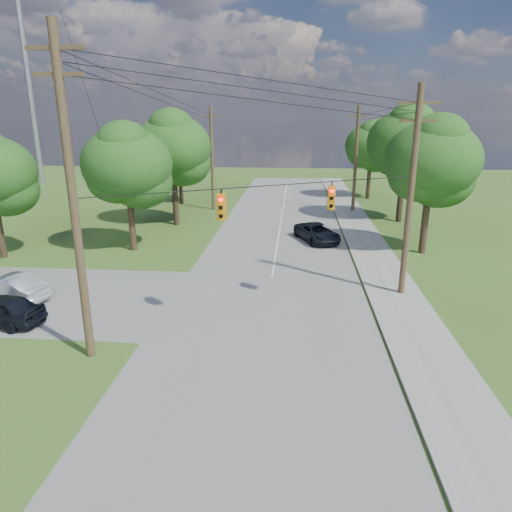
# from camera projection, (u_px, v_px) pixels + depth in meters

# --- Properties ---
(ground) EXTENTS (140.00, 140.00, 0.00)m
(ground) POSITION_uv_depth(u_px,v_px,m) (205.00, 366.00, 17.13)
(ground) COLOR #3D5B1E
(ground) RESTS_ON ground
(main_road) EXTENTS (10.00, 100.00, 0.03)m
(main_road) POSITION_uv_depth(u_px,v_px,m) (266.00, 313.00, 21.73)
(main_road) COLOR gray
(main_road) RESTS_ON ground
(sidewalk_east) EXTENTS (2.60, 100.00, 0.12)m
(sidewalk_east) POSITION_uv_depth(u_px,v_px,m) (410.00, 317.00, 21.16)
(sidewalk_east) COLOR #A5A29A
(sidewalk_east) RESTS_ON ground
(pole_sw) EXTENTS (2.00, 0.32, 12.00)m
(pole_sw) POSITION_uv_depth(u_px,v_px,m) (73.00, 198.00, 16.08)
(pole_sw) COLOR #4D3B27
(pole_sw) RESTS_ON ground
(pole_ne) EXTENTS (2.00, 0.32, 10.50)m
(pole_ne) POSITION_uv_depth(u_px,v_px,m) (411.00, 191.00, 22.42)
(pole_ne) COLOR #4D3B27
(pole_ne) RESTS_ON ground
(pole_north_e) EXTENTS (2.00, 0.32, 10.00)m
(pole_north_e) POSITION_uv_depth(u_px,v_px,m) (356.00, 159.00, 43.48)
(pole_north_e) COLOR #4D3B27
(pole_north_e) RESTS_ON ground
(pole_north_w) EXTENTS (2.00, 0.32, 10.00)m
(pole_north_w) POSITION_uv_depth(u_px,v_px,m) (212.00, 158.00, 44.63)
(pole_north_w) COLOR #4D3B27
(pole_north_w) RESTS_ON ground
(power_lines) EXTENTS (13.93, 29.62, 4.93)m
(power_lines) POSITION_uv_depth(u_px,v_px,m) (266.00, 113.00, 25.33)
(power_lines) COLOR black
(power_lines) RESTS_ON ground
(traffic_signals) EXTENTS (4.91, 3.27, 1.05)m
(traffic_signals) POSITION_uv_depth(u_px,v_px,m) (279.00, 201.00, 19.54)
(traffic_signals) COLOR orange
(traffic_signals) RESTS_ON ground
(radio_mast) EXTENTS (0.70, 0.70, 45.00)m
(radio_mast) POSITION_uv_depth(u_px,v_px,m) (18.00, 4.00, 57.04)
(radio_mast) COLOR gray
(radio_mast) RESTS_ON ground
(tree_w_near) EXTENTS (6.00, 6.00, 8.40)m
(tree_w_near) POSITION_uv_depth(u_px,v_px,m) (127.00, 165.00, 30.36)
(tree_w_near) COLOR #3D2C1E
(tree_w_near) RESTS_ON ground
(tree_w_mid) EXTENTS (6.40, 6.40, 9.22)m
(tree_w_mid) POSITION_uv_depth(u_px,v_px,m) (173.00, 147.00, 37.70)
(tree_w_mid) COLOR #3D2C1E
(tree_w_mid) RESTS_ON ground
(tree_w_far) EXTENTS (6.00, 6.00, 8.73)m
(tree_w_far) POSITION_uv_depth(u_px,v_px,m) (179.00, 144.00, 47.49)
(tree_w_far) COLOR #3D2C1E
(tree_w_far) RESTS_ON ground
(tree_e_near) EXTENTS (6.20, 6.20, 8.81)m
(tree_e_near) POSITION_uv_depth(u_px,v_px,m) (432.00, 161.00, 29.56)
(tree_e_near) COLOR #3D2C1E
(tree_e_near) RESTS_ON ground
(tree_e_mid) EXTENTS (6.60, 6.60, 9.64)m
(tree_e_mid) POSITION_uv_depth(u_px,v_px,m) (406.00, 142.00, 38.86)
(tree_e_mid) COLOR #3D2C1E
(tree_e_mid) RESTS_ON ground
(tree_e_far) EXTENTS (5.80, 5.80, 8.32)m
(tree_e_far) POSITION_uv_depth(u_px,v_px,m) (371.00, 146.00, 50.66)
(tree_e_far) COLOR #3D2C1E
(tree_e_far) RESTS_ON ground
(car_cross_silver) EXTENTS (4.54, 2.51, 1.42)m
(car_cross_silver) POSITION_uv_depth(u_px,v_px,m) (6.00, 289.00, 22.79)
(car_cross_silver) COLOR silver
(car_cross_silver) RESTS_ON cross_road
(car_main_north) EXTENTS (3.80, 5.19, 1.31)m
(car_main_north) POSITION_uv_depth(u_px,v_px,m) (317.00, 233.00, 34.07)
(car_main_north) COLOR black
(car_main_north) RESTS_ON main_road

